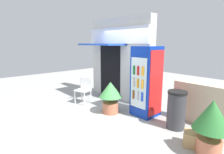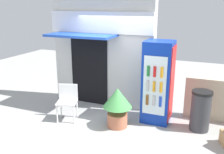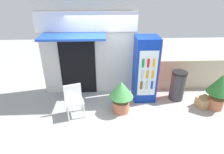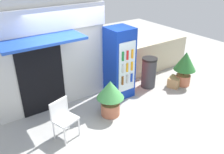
% 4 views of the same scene
% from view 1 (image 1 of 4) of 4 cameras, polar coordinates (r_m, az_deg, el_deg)
% --- Properties ---
extents(ground, '(16.00, 16.00, 0.00)m').
position_cam_1_polar(ground, '(5.60, -3.21, -10.77)').
color(ground, '#A3A39E').
extents(storefront_building, '(2.92, 1.14, 2.93)m').
position_cam_1_polar(storefront_building, '(6.61, 2.11, 6.03)').
color(storefront_building, silver).
rests_on(storefront_building, ground).
extents(drink_cooler, '(0.68, 0.71, 1.98)m').
position_cam_1_polar(drink_cooler, '(5.14, 10.88, -1.42)').
color(drink_cooler, '#0C2D9E').
rests_on(drink_cooler, ground).
extents(plastic_chair, '(0.57, 0.53, 0.88)m').
position_cam_1_polar(plastic_chair, '(6.25, -8.89, -3.51)').
color(plastic_chair, white).
rests_on(plastic_chair, ground).
extents(potted_plant_near_shop, '(0.68, 0.68, 0.94)m').
position_cam_1_polar(potted_plant_near_shop, '(5.28, -0.50, -5.53)').
color(potted_plant_near_shop, '#BC6B4C').
rests_on(potted_plant_near_shop, ground).
extents(potted_plant_curbside, '(0.66, 0.66, 1.08)m').
position_cam_1_polar(potted_plant_curbside, '(3.78, 29.22, -12.32)').
color(potted_plant_curbside, '#BC6B4C').
rests_on(potted_plant_curbside, ground).
extents(trash_bin, '(0.46, 0.46, 0.94)m').
position_cam_1_polar(trash_bin, '(4.66, 19.87, -9.81)').
color(trash_bin, '#38383D').
rests_on(trash_bin, ground).
extents(cardboard_box, '(0.50, 0.45, 0.30)m').
position_cam_1_polar(cardboard_box, '(4.15, 24.82, -17.72)').
color(cardboard_box, tan).
rests_on(cardboard_box, ground).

